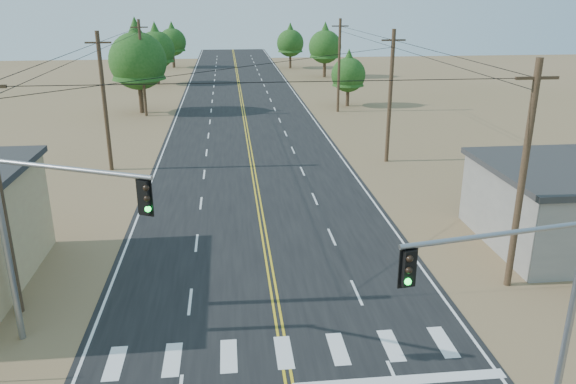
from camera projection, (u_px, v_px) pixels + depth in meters
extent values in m
cube|color=black|center=(254.00, 173.00, 41.04)|extent=(15.00, 200.00, 0.02)
cylinder|color=#4C3826|center=(0.00, 197.00, 21.44)|extent=(0.30, 0.30, 10.00)
cylinder|color=#4C3826|center=(105.00, 103.00, 40.20)|extent=(0.30, 0.30, 10.00)
cube|color=#4C3826|center=(98.00, 43.00, 38.80)|extent=(1.80, 0.12, 0.12)
cylinder|color=#4C3826|center=(143.00, 69.00, 58.96)|extent=(0.30, 0.30, 10.00)
cube|color=#4C3826|center=(139.00, 27.00, 57.57)|extent=(1.80, 0.12, 0.12)
cylinder|color=#4C3826|center=(522.00, 179.00, 23.56)|extent=(0.30, 0.30, 10.00)
cube|color=#4C3826|center=(537.00, 78.00, 22.17)|extent=(1.80, 0.12, 0.12)
cylinder|color=#4C3826|center=(390.00, 98.00, 42.32)|extent=(0.30, 0.30, 10.00)
cube|color=#4C3826|center=(394.00, 40.00, 40.93)|extent=(1.80, 0.12, 0.12)
cylinder|color=#4C3826|center=(339.00, 66.00, 61.09)|extent=(0.30, 0.30, 10.00)
cube|color=#4C3826|center=(340.00, 26.00, 59.69)|extent=(1.80, 0.12, 0.12)
cylinder|color=gray|center=(8.00, 255.00, 20.14)|extent=(0.24, 0.24, 6.93)
cylinder|color=gray|center=(67.00, 169.00, 18.03)|extent=(5.74, 2.75, 0.16)
cube|color=black|center=(145.00, 197.00, 17.39)|extent=(0.44, 0.41, 1.09)
sphere|color=black|center=(146.00, 188.00, 17.13)|extent=(0.20, 0.20, 0.20)
sphere|color=black|center=(147.00, 198.00, 17.25)|extent=(0.20, 0.20, 0.20)
sphere|color=#0CE533|center=(148.00, 209.00, 17.36)|extent=(0.20, 0.20, 0.20)
cylinder|color=gray|center=(569.00, 325.00, 16.41)|extent=(0.22, 0.22, 6.33)
cylinder|color=gray|center=(499.00, 234.00, 14.58)|extent=(5.64, 1.14, 0.14)
cube|color=black|center=(408.00, 267.00, 14.09)|extent=(0.36, 0.32, 0.99)
sphere|color=black|center=(410.00, 259.00, 13.84)|extent=(0.18, 0.18, 0.18)
sphere|color=black|center=(409.00, 270.00, 13.94)|extent=(0.18, 0.18, 0.18)
sphere|color=#0CE533|center=(408.00, 282.00, 14.05)|extent=(0.18, 0.18, 0.18)
cylinder|color=#3F2D1E|center=(141.00, 96.00, 61.56)|extent=(0.50, 0.50, 3.68)
cone|color=#1B4914|center=(137.00, 48.00, 59.86)|extent=(5.73, 5.73, 6.55)
sphere|color=#1B4914|center=(138.00, 61.00, 60.30)|extent=(6.14, 6.14, 6.14)
cylinder|color=#3F2D1E|center=(158.00, 73.00, 81.67)|extent=(0.40, 0.40, 3.20)
cone|color=#1B4914|center=(155.00, 42.00, 80.20)|extent=(4.97, 4.97, 5.68)
sphere|color=#1B4914|center=(156.00, 50.00, 80.59)|extent=(5.33, 5.33, 5.33)
cylinder|color=#3F2D1E|center=(174.00, 59.00, 100.61)|extent=(0.50, 0.50, 2.90)
cone|color=#1B4914|center=(172.00, 36.00, 99.28)|extent=(4.52, 4.52, 5.16)
sphere|color=#1B4914|center=(172.00, 42.00, 99.62)|extent=(4.84, 4.84, 4.84)
cylinder|color=#3F2D1E|center=(348.00, 96.00, 65.54)|extent=(0.40, 0.40, 2.37)
cone|color=#1B4914|center=(349.00, 67.00, 64.44)|extent=(3.69, 3.69, 4.22)
sphere|color=#1B4914|center=(348.00, 75.00, 64.73)|extent=(3.96, 3.96, 3.96)
cylinder|color=#3F2D1E|center=(325.00, 67.00, 88.77)|extent=(0.49, 0.49, 3.07)
cone|color=#1B4914|center=(325.00, 39.00, 87.36)|extent=(4.77, 4.77, 5.45)
sphere|color=#1B4914|center=(325.00, 47.00, 87.73)|extent=(5.11, 5.11, 5.11)
cylinder|color=#3F2D1E|center=(290.00, 60.00, 99.79)|extent=(0.42, 0.42, 2.84)
cone|color=#1B4914|center=(290.00, 37.00, 98.48)|extent=(4.42, 4.42, 5.05)
sphere|color=#1B4914|center=(290.00, 43.00, 98.82)|extent=(4.73, 4.73, 4.73)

